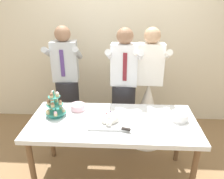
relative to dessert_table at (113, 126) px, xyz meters
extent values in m
plane|color=olive|center=(0.00, 0.00, -0.70)|extent=(8.00, 8.00, 0.00)
cube|color=beige|center=(0.00, 1.44, 0.75)|extent=(5.20, 0.10, 2.90)
cube|color=silver|center=(0.00, 0.00, 0.05)|extent=(1.80, 0.80, 0.05)
cylinder|color=brown|center=(-0.82, -0.32, -0.34)|extent=(0.06, 0.06, 0.72)
cylinder|color=brown|center=(0.82, -0.32, -0.34)|extent=(0.06, 0.06, 0.72)
cylinder|color=brown|center=(-0.82, 0.32, -0.34)|extent=(0.06, 0.06, 0.72)
cylinder|color=brown|center=(0.82, 0.32, -0.34)|extent=(0.06, 0.06, 0.72)
cylinder|color=teal|center=(-0.64, 0.07, 0.08)|extent=(0.17, 0.17, 0.01)
cylinder|color=teal|center=(-0.64, 0.07, 0.23)|extent=(0.01, 0.01, 0.31)
cylinder|color=teal|center=(-0.64, 0.07, 0.12)|extent=(0.23, 0.23, 0.01)
cylinder|color=#D1B784|center=(-0.55, 0.08, 0.14)|extent=(0.04, 0.04, 0.03)
sphere|color=white|center=(-0.55, 0.08, 0.16)|extent=(0.04, 0.04, 0.04)
cylinder|color=#D1B784|center=(-0.60, 0.15, 0.14)|extent=(0.04, 0.04, 0.03)
sphere|color=#EAB7C6|center=(-0.60, 0.15, 0.16)|extent=(0.04, 0.04, 0.04)
cylinder|color=#D1B784|center=(-0.71, 0.13, 0.14)|extent=(0.04, 0.04, 0.03)
sphere|color=#D6B27A|center=(-0.71, 0.13, 0.16)|extent=(0.04, 0.04, 0.04)
cylinder|color=#D1B784|center=(-0.71, 0.02, 0.14)|extent=(0.04, 0.04, 0.03)
sphere|color=#D6B27A|center=(-0.71, 0.02, 0.16)|extent=(0.04, 0.04, 0.04)
cylinder|color=#D1B784|center=(-0.62, -0.01, 0.14)|extent=(0.04, 0.04, 0.03)
sphere|color=#EAB7C6|center=(-0.62, -0.01, 0.16)|extent=(0.04, 0.04, 0.04)
cylinder|color=teal|center=(-0.64, 0.07, 0.21)|extent=(0.18, 0.18, 0.01)
cylinder|color=#D1B784|center=(-0.58, 0.07, 0.23)|extent=(0.04, 0.04, 0.03)
sphere|color=brown|center=(-0.58, 0.07, 0.25)|extent=(0.04, 0.04, 0.04)
cylinder|color=#D1B784|center=(-0.64, 0.14, 0.23)|extent=(0.04, 0.04, 0.03)
sphere|color=beige|center=(-0.64, 0.14, 0.25)|extent=(0.04, 0.04, 0.04)
cylinder|color=#D1B784|center=(-0.70, 0.07, 0.23)|extent=(0.04, 0.04, 0.03)
sphere|color=brown|center=(-0.70, 0.07, 0.25)|extent=(0.04, 0.04, 0.04)
cylinder|color=#D1B784|center=(-0.65, 0.01, 0.23)|extent=(0.04, 0.04, 0.03)
sphere|color=brown|center=(-0.65, 0.01, 0.25)|extent=(0.04, 0.04, 0.04)
cylinder|color=teal|center=(-0.64, 0.07, 0.31)|extent=(0.13, 0.13, 0.01)
cylinder|color=#D1B784|center=(-0.60, 0.07, 0.33)|extent=(0.04, 0.04, 0.03)
sphere|color=white|center=(-0.60, 0.07, 0.35)|extent=(0.04, 0.04, 0.04)
cylinder|color=#D1B784|center=(-0.66, 0.11, 0.33)|extent=(0.04, 0.04, 0.03)
sphere|color=white|center=(-0.66, 0.11, 0.35)|extent=(0.04, 0.04, 0.04)
cylinder|color=#D1B784|center=(-0.66, 0.04, 0.33)|extent=(0.04, 0.04, 0.03)
sphere|color=brown|center=(-0.66, 0.04, 0.35)|extent=(0.04, 0.04, 0.04)
cube|color=silver|center=(-0.04, -0.05, 0.09)|extent=(0.42, 0.31, 0.02)
sphere|color=white|center=(0.02, -0.05, 0.13)|extent=(0.09, 0.09, 0.09)
sphere|color=white|center=(0.01, 0.00, 0.13)|extent=(0.08, 0.08, 0.08)
sphere|color=white|center=(-0.04, 0.03, 0.13)|extent=(0.08, 0.08, 0.08)
sphere|color=white|center=(-0.07, -0.01, 0.13)|extent=(0.08, 0.08, 0.08)
sphere|color=white|center=(-0.08, -0.05, 0.13)|extent=(0.09, 0.09, 0.09)
sphere|color=white|center=(-0.08, -0.09, 0.12)|extent=(0.08, 0.08, 0.08)
sphere|color=white|center=(-0.04, -0.14, 0.12)|extent=(0.07, 0.07, 0.07)
sphere|color=white|center=(0.00, -0.08, 0.13)|extent=(0.08, 0.08, 0.08)
sphere|color=white|center=(-0.04, -0.05, 0.14)|extent=(0.11, 0.11, 0.11)
sphere|color=#2D1938|center=(-0.04, -0.04, 0.18)|extent=(0.02, 0.02, 0.02)
sphere|color=#DB474C|center=(-0.06, -0.04, 0.18)|extent=(0.02, 0.02, 0.02)
sphere|color=#DB474C|center=(-0.04, -0.07, 0.18)|extent=(0.02, 0.02, 0.02)
sphere|color=#2D1938|center=(-0.03, 0.02, 0.17)|extent=(0.02, 0.02, 0.02)
sphere|color=#B21923|center=(-0.06, -0.05, 0.19)|extent=(0.02, 0.02, 0.02)
cube|color=silver|center=(-0.01, -0.17, 0.10)|extent=(0.23, 0.08, 0.00)
cube|color=black|center=(0.14, -0.21, 0.11)|extent=(0.09, 0.05, 0.02)
cylinder|color=white|center=(0.71, 0.05, 0.08)|extent=(0.18, 0.18, 0.01)
cylinder|color=white|center=(0.71, 0.05, 0.09)|extent=(0.18, 0.18, 0.01)
cylinder|color=white|center=(0.71, 0.05, 0.10)|extent=(0.18, 0.18, 0.01)
cylinder|color=white|center=(0.71, 0.05, 0.11)|extent=(0.18, 0.18, 0.01)
cylinder|color=white|center=(0.71, 0.05, 0.12)|extent=(0.18, 0.18, 0.01)
cylinder|color=white|center=(0.71, 0.05, 0.13)|extent=(0.18, 0.18, 0.01)
cylinder|color=white|center=(0.71, 0.05, 0.15)|extent=(0.18, 0.18, 0.01)
cylinder|color=white|center=(0.71, 0.05, 0.16)|extent=(0.18, 0.18, 0.01)
cylinder|color=white|center=(-0.42, 0.20, 0.08)|extent=(0.24, 0.24, 0.01)
cylinder|color=#EAB7C6|center=(-0.42, 0.20, 0.12)|extent=(0.16, 0.16, 0.07)
cylinder|color=#232328|center=(0.11, 0.69, -0.24)|extent=(0.32, 0.32, 0.92)
cube|color=white|center=(0.11, 0.69, 0.49)|extent=(0.35, 0.22, 0.54)
sphere|color=#8C664C|center=(0.11, 0.69, 0.85)|extent=(0.21, 0.21, 0.21)
cylinder|color=white|center=(-0.07, 0.71, 0.60)|extent=(0.11, 0.49, 0.28)
cylinder|color=white|center=(0.31, 0.68, 0.60)|extent=(0.11, 0.49, 0.28)
cube|color=maroon|center=(0.12, 0.59, 0.49)|extent=(0.05, 0.02, 0.36)
cone|color=white|center=(0.45, 0.74, -0.24)|extent=(0.56, 0.56, 0.92)
cube|color=white|center=(0.45, 0.74, 0.49)|extent=(0.35, 0.21, 0.54)
sphere|color=tan|center=(0.45, 0.74, 0.85)|extent=(0.21, 0.21, 0.21)
cylinder|color=white|center=(0.27, 0.75, 0.60)|extent=(0.10, 0.49, 0.28)
cylinder|color=white|center=(0.65, 0.73, 0.60)|extent=(0.10, 0.49, 0.28)
cylinder|color=#232328|center=(-0.69, 0.81, -0.24)|extent=(0.32, 0.32, 0.92)
cube|color=#B2B7BC|center=(-0.69, 0.81, 0.49)|extent=(0.35, 0.23, 0.54)
sphere|color=#8C664C|center=(-0.69, 0.81, 0.85)|extent=(0.21, 0.21, 0.21)
cylinder|color=#B2B7BC|center=(-0.89, 0.80, 0.60)|extent=(0.11, 0.49, 0.28)
cylinder|color=#B2B7BC|center=(-0.51, 0.83, 0.60)|extent=(0.11, 0.49, 0.28)
cube|color=#4C3372|center=(-0.70, 0.70, 0.49)|extent=(0.05, 0.02, 0.36)
camera|label=1|loc=(0.09, -2.03, 1.33)|focal=35.25mm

